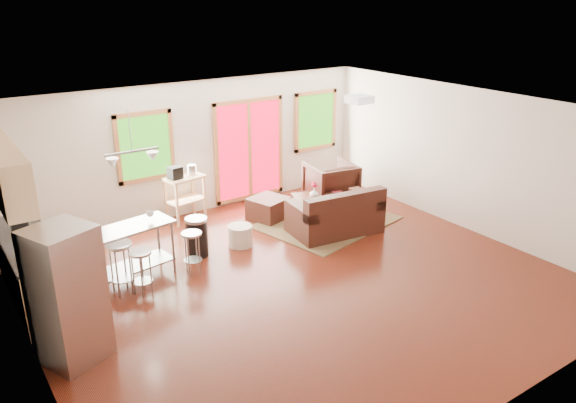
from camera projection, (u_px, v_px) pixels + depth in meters
floor at (299, 281)px, 8.62m from camera, size 7.50×7.00×0.02m
ceiling at (300, 112)px, 7.70m from camera, size 7.50×7.00×0.02m
back_wall at (195, 149)px, 10.87m from camera, size 7.50×0.02×2.60m
left_wall at (22, 269)px, 6.17m from camera, size 0.02×7.00×2.60m
right_wall at (468, 160)px, 10.15m from camera, size 0.02×7.00×2.60m
front_wall at (509, 306)px, 5.45m from camera, size 7.50×0.02×2.60m
window_left at (145, 147)px, 10.23m from camera, size 1.10×0.05×1.30m
french_doors at (249, 150)px, 11.54m from camera, size 1.60×0.05×2.10m
window_right at (316, 121)px, 12.30m from camera, size 1.10×0.05×1.30m
rug at (327, 222)px, 10.75m from camera, size 2.75×2.32×0.02m
loveseat at (336, 216)px, 10.19m from camera, size 1.71×1.09×0.86m
coffee_table at (317, 198)px, 11.08m from camera, size 1.09×0.86×0.38m
armchair at (331, 181)px, 11.62m from camera, size 1.05×1.00×0.95m
ottoman at (268, 208)px, 10.86m from camera, size 0.80×0.80×0.43m
pouf at (240, 236)px, 9.73m from camera, size 0.48×0.48×0.37m
vase at (314, 192)px, 10.84m from camera, size 0.23×0.23×0.32m
book at (334, 188)px, 11.01m from camera, size 0.20×0.10×0.28m
cabinets at (23, 241)px, 7.76m from camera, size 0.64×2.24×2.30m
refrigerator at (68, 295)px, 6.52m from camera, size 0.88×0.87×1.70m
island at (128, 244)px, 8.41m from camera, size 1.46×0.77×0.88m
cup at (150, 213)px, 8.52m from camera, size 0.14×0.13×0.11m
bar_stool_a at (120, 257)px, 8.05m from camera, size 0.40×0.40×0.80m
bar_stool_b at (141, 263)px, 8.06m from camera, size 0.42×0.42×0.68m
bar_stool_c at (192, 243)px, 8.71m from camera, size 0.37×0.37×0.67m
trash_can at (197, 237)px, 9.31m from camera, size 0.37×0.37×0.67m
kitchen_cart at (183, 183)px, 10.60m from camera, size 0.80×0.59×1.12m
ceiling_flush at (359, 99)px, 9.04m from camera, size 0.35×0.35×0.12m
pendant_light at (133, 158)px, 8.10m from camera, size 0.80×0.18×0.79m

